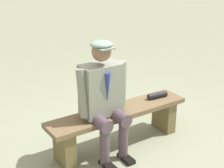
% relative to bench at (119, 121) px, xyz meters
% --- Properties ---
extents(ground_plane, '(30.00, 30.00, 0.00)m').
position_rel_bench_xyz_m(ground_plane, '(0.00, 0.00, -0.34)').
color(ground_plane, gray).
extents(bench, '(1.82, 0.38, 0.48)m').
position_rel_bench_xyz_m(bench, '(0.00, 0.00, 0.00)').
color(bench, brown).
rests_on(bench, ground).
extents(seated_man, '(0.63, 0.58, 1.36)m').
position_rel_bench_xyz_m(seated_man, '(0.25, 0.05, 0.42)').
color(seated_man, gray).
rests_on(seated_man, ground).
extents(rolled_magazine, '(0.28, 0.10, 0.07)m').
position_rel_bench_xyz_m(rolled_magazine, '(-0.61, -0.01, 0.18)').
color(rolled_magazine, black).
rests_on(rolled_magazine, bench).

